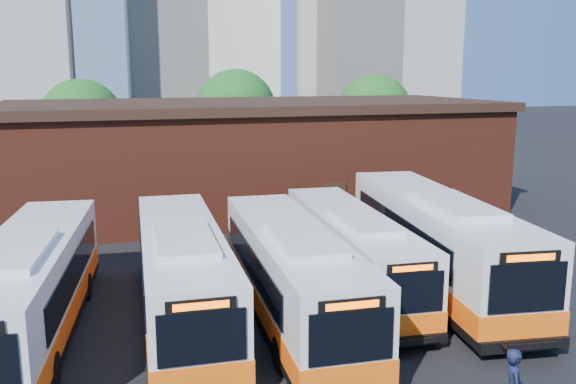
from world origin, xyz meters
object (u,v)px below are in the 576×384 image
object	(u,v)px
bus_farwest	(31,292)
bus_west	(182,278)
bus_east	(435,244)
bus_mideast	(351,254)
bus_midwest	(291,278)

from	to	relation	value
bus_farwest	bus_west	size ratio (longest dim) A/B	1.01
bus_west	bus_east	size ratio (longest dim) A/B	0.91
bus_east	bus_mideast	bearing A→B (deg)	179.96
bus_farwest	bus_midwest	xyz separation A→B (m)	(7.99, -0.98, -0.02)
bus_midwest	bus_mideast	distance (m)	3.67
bus_farwest	bus_west	bearing A→B (deg)	6.33
bus_farwest	bus_west	xyz separation A→B (m)	(4.58, 0.00, -0.01)
bus_west	bus_mideast	xyz separation A→B (m)	(6.39, 1.15, -0.09)
bus_midwest	bus_mideast	size ratio (longest dim) A/B	1.06
bus_farwest	bus_midwest	bearing A→B (deg)	-0.68
bus_west	bus_east	distance (m)	9.71
bus_mideast	bus_east	world-z (taller)	bus_east
bus_farwest	bus_east	xyz separation A→B (m)	(14.27, 0.72, 0.14)
bus_midwest	bus_east	xyz separation A→B (m)	(6.27, 1.70, 0.15)
bus_farwest	bus_east	world-z (taller)	bus_east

